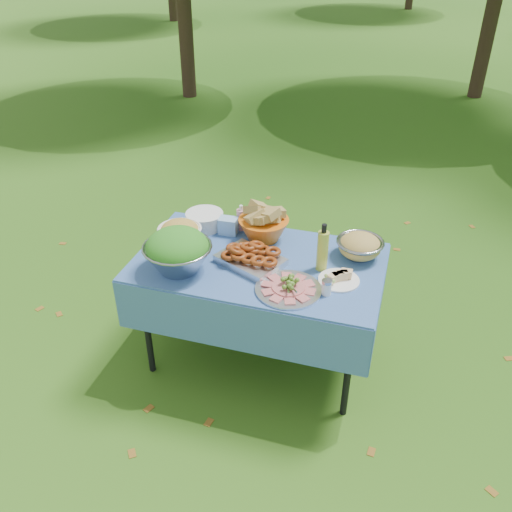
{
  "coord_description": "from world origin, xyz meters",
  "views": [
    {
      "loc": [
        0.77,
        -2.58,
        2.51
      ],
      "look_at": [
        -0.02,
        0.0,
        0.79
      ],
      "focal_mm": 38.0,
      "sensor_mm": 36.0,
      "label": 1
    }
  ],
  "objects": [
    {
      "name": "ground",
      "position": [
        0.0,
        0.0,
        0.0
      ],
      "size": [
        80.0,
        80.0,
        0.0
      ],
      "primitive_type": "plane",
      "color": "#123B0A",
      "rests_on": "ground"
    },
    {
      "name": "picnic_table",
      "position": [
        0.0,
        0.0,
        0.38
      ],
      "size": [
        1.46,
        0.86,
        0.76
      ],
      "primitive_type": "cube",
      "color": "#74A0DF",
      "rests_on": "ground"
    },
    {
      "name": "salad_bowl",
      "position": [
        -0.41,
        -0.22,
        0.89
      ],
      "size": [
        0.47,
        0.47,
        0.26
      ],
      "primitive_type": null,
      "rotation": [
        0.0,
        0.0,
        0.22
      ],
      "color": "#9C9EA4",
      "rests_on": "picnic_table"
    },
    {
      "name": "pasta_bowl_white",
      "position": [
        -0.53,
        0.06,
        0.84
      ],
      "size": [
        0.32,
        0.32,
        0.15
      ],
      "primitive_type": null,
      "rotation": [
        0.0,
        0.0,
        -0.21
      ],
      "color": "white",
      "rests_on": "picnic_table"
    },
    {
      "name": "plate_stack",
      "position": [
        -0.46,
        0.3,
        0.81
      ],
      "size": [
        0.28,
        0.28,
        0.1
      ],
      "primitive_type": "cylinder",
      "rotation": [
        0.0,
        0.0,
        0.14
      ],
      "color": "white",
      "rests_on": "picnic_table"
    },
    {
      "name": "wipes_box",
      "position": [
        -0.28,
        0.26,
        0.81
      ],
      "size": [
        0.12,
        0.09,
        0.11
      ],
      "primitive_type": "cube",
      "rotation": [
        0.0,
        0.0,
        0.04
      ],
      "color": "#95C7FA",
      "rests_on": "picnic_table"
    },
    {
      "name": "sanitizer_bottle",
      "position": [
        -0.22,
        0.33,
        0.85
      ],
      "size": [
        0.07,
        0.07,
        0.17
      ],
      "primitive_type": "cylinder",
      "rotation": [
        0.0,
        0.0,
        0.15
      ],
      "color": "pink",
      "rests_on": "picnic_table"
    },
    {
      "name": "bread_bowl",
      "position": [
        -0.05,
        0.26,
        0.87
      ],
      "size": [
        0.42,
        0.42,
        0.21
      ],
      "primitive_type": null,
      "rotation": [
        0.0,
        0.0,
        0.4
      ],
      "color": "orange",
      "rests_on": "picnic_table"
    },
    {
      "name": "pasta_bowl_steel",
      "position": [
        0.56,
        0.22,
        0.83
      ],
      "size": [
        0.36,
        0.36,
        0.15
      ],
      "primitive_type": null,
      "rotation": [
        0.0,
        0.0,
        0.37
      ],
      "color": "#9C9EA4",
      "rests_on": "picnic_table"
    },
    {
      "name": "fried_tray",
      "position": [
        -0.04,
        -0.04,
        0.8
      ],
      "size": [
        0.44,
        0.39,
        0.09
      ],
      "primitive_type": "cube",
      "rotation": [
        0.0,
        0.0,
        -0.42
      ],
      "color": "silver",
      "rests_on": "picnic_table"
    },
    {
      "name": "charcuterie_platter",
      "position": [
        0.24,
        -0.24,
        0.8
      ],
      "size": [
        0.38,
        0.38,
        0.08
      ],
      "primitive_type": "cylinder",
      "rotation": [
        0.0,
        0.0,
        0.04
      ],
      "color": "silver",
      "rests_on": "picnic_table"
    },
    {
      "name": "oil_bottle",
      "position": [
        0.37,
        0.03,
        0.91
      ],
      "size": [
        0.08,
        0.08,
        0.29
      ],
      "primitive_type": "cylinder",
      "rotation": [
        0.0,
        0.0,
        0.24
      ],
      "color": "#B2C13B",
      "rests_on": "picnic_table"
    },
    {
      "name": "cheese_plate",
      "position": [
        0.49,
        -0.07,
        0.79
      ],
      "size": [
        0.3,
        0.3,
        0.06
      ],
      "primitive_type": "cylinder",
      "rotation": [
        0.0,
        0.0,
        0.38
      ],
      "color": "white",
      "rests_on": "picnic_table"
    },
    {
      "name": "shaker",
      "position": [
        0.45,
        -0.21,
        0.81
      ],
      "size": [
        0.07,
        0.07,
        0.09
      ],
      "primitive_type": "cylinder",
      "rotation": [
        0.0,
        0.0,
        -0.36
      ],
      "color": "white",
      "rests_on": "picnic_table"
    }
  ]
}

